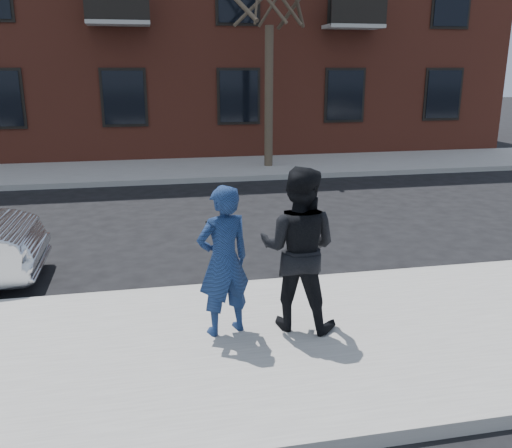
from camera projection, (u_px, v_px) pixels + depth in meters
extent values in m
plane|color=black|center=(93.00, 360.00, 6.02)|extent=(100.00, 100.00, 0.00)
cube|color=gray|center=(90.00, 366.00, 5.76)|extent=(50.00, 3.50, 0.15)
cube|color=#999691|center=(102.00, 298.00, 7.46)|extent=(50.00, 0.10, 0.15)
cube|color=gray|center=(124.00, 172.00, 16.59)|extent=(50.00, 3.50, 0.15)
cube|color=#999691|center=(122.00, 183.00, 14.89)|extent=(50.00, 0.10, 0.15)
cube|color=black|center=(239.00, 96.00, 18.34)|extent=(1.30, 0.06, 1.70)
cube|color=black|center=(443.00, 94.00, 19.80)|extent=(1.30, 0.06, 1.70)
cube|color=black|center=(452.00, 0.00, 18.91)|extent=(1.30, 0.06, 1.70)
cylinder|color=#34291F|center=(269.00, 98.00, 16.62)|extent=(0.26, 0.26, 4.20)
imported|color=navy|center=(224.00, 261.00, 6.11)|extent=(0.74, 0.60, 1.75)
cube|color=black|center=(210.00, 226.00, 6.17)|extent=(0.11, 0.14, 0.08)
imported|color=black|center=(298.00, 249.00, 6.25)|extent=(1.17, 1.08, 1.93)
cube|color=black|center=(289.00, 236.00, 6.43)|extent=(0.11, 0.15, 0.06)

